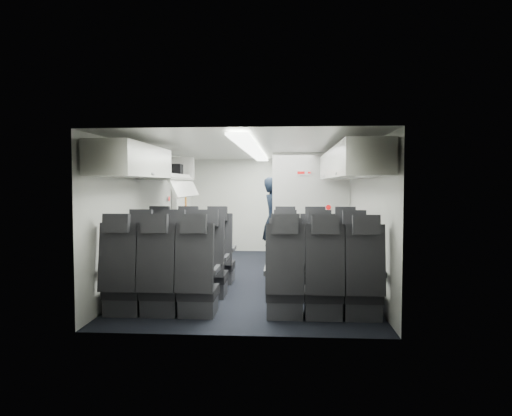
# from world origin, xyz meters

# --- Properties ---
(cabin_shell) EXTENTS (3.41, 6.01, 2.16)m
(cabin_shell) POSITION_xyz_m (0.00, 0.00, 1.12)
(cabin_shell) COLOR black
(cabin_shell) RESTS_ON ground
(seat_row_front) EXTENTS (3.33, 0.56, 1.24)m
(seat_row_front) POSITION_xyz_m (-0.00, -0.53, 0.40)
(seat_row_front) COLOR black
(seat_row_front) RESTS_ON cabin_shell
(seat_row_mid) EXTENTS (3.33, 0.56, 1.24)m
(seat_row_mid) POSITION_xyz_m (-0.00, -1.43, 0.40)
(seat_row_mid) COLOR black
(seat_row_mid) RESTS_ON cabin_shell
(seat_row_rear) EXTENTS (3.33, 0.56, 1.24)m
(seat_row_rear) POSITION_xyz_m (-0.00, -2.33, 0.40)
(seat_row_rear) COLOR black
(seat_row_rear) RESTS_ON cabin_shell
(overhead_bin_left_rear) EXTENTS (0.53, 1.80, 0.40)m
(overhead_bin_left_rear) POSITION_xyz_m (-1.40, -2.00, 1.86)
(overhead_bin_left_rear) COLOR white
(overhead_bin_left_rear) RESTS_ON cabin_shell
(overhead_bin_left_front_open) EXTENTS (0.64, 1.70, 0.72)m
(overhead_bin_left_front_open) POSITION_xyz_m (-1.44, -0.25, 1.74)
(overhead_bin_left_front_open) COLOR #9E9E93
(overhead_bin_left_front_open) RESTS_ON cabin_shell
(overhead_bin_right_rear) EXTENTS (0.53, 1.80, 0.40)m
(overhead_bin_right_rear) POSITION_xyz_m (1.40, -2.00, 1.86)
(overhead_bin_right_rear) COLOR white
(overhead_bin_right_rear) RESTS_ON cabin_shell
(overhead_bin_right_front) EXTENTS (0.53, 1.70, 0.40)m
(overhead_bin_right_front) POSITION_xyz_m (1.40, -0.25, 1.86)
(overhead_bin_right_front) COLOR white
(overhead_bin_right_front) RESTS_ON cabin_shell
(bulkhead_partition) EXTENTS (1.40, 0.15, 2.13)m
(bulkhead_partition) POSITION_xyz_m (0.98, 0.80, 1.08)
(bulkhead_partition) COLOR silver
(bulkhead_partition) RESTS_ON cabin_shell
(galley_unit) EXTENTS (0.85, 0.52, 1.90)m
(galley_unit) POSITION_xyz_m (0.95, 2.72, 0.95)
(galley_unit) COLOR #939399
(galley_unit) RESTS_ON cabin_shell
(boarding_door) EXTENTS (0.12, 1.27, 1.86)m
(boarding_door) POSITION_xyz_m (-1.64, 1.55, 0.95)
(boarding_door) COLOR silver
(boarding_door) RESTS_ON cabin_shell
(flight_attendant) EXTENTS (0.54, 0.70, 1.71)m
(flight_attendant) POSITION_xyz_m (0.27, 1.52, 0.86)
(flight_attendant) COLOR black
(flight_attendant) RESTS_ON ground
(carry_on_bag) EXTENTS (0.40, 0.29, 0.24)m
(carry_on_bag) POSITION_xyz_m (-1.44, 0.06, 1.80)
(carry_on_bag) COLOR black
(carry_on_bag) RESTS_ON overhead_bin_left_front_open
(papers) EXTENTS (0.22, 0.05, 0.16)m
(papers) POSITION_xyz_m (0.46, 1.47, 1.04)
(papers) COLOR white
(papers) RESTS_ON flight_attendant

